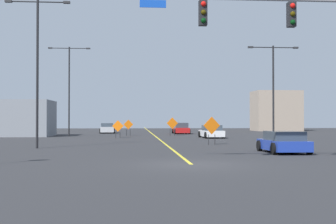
% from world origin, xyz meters
% --- Properties ---
extents(ground, '(149.40, 149.40, 0.00)m').
position_xyz_m(ground, '(0.00, 0.00, 0.00)').
color(ground, '#2D2D30').
extents(road_centre_stripe, '(0.16, 83.00, 0.01)m').
position_xyz_m(road_centre_stripe, '(0.00, 41.50, 0.00)').
color(road_centre_stripe, yellow).
rests_on(road_centre_stripe, ground).
extents(traffic_signal_assembly, '(11.53, 0.44, 7.44)m').
position_xyz_m(traffic_signal_assembly, '(4.40, -0.01, 5.57)').
color(traffic_signal_assembly, gray).
rests_on(traffic_signal_assembly, ground).
extents(street_lamp_near_left, '(4.38, 0.24, 8.18)m').
position_xyz_m(street_lamp_near_left, '(9.49, 18.71, 4.91)').
color(street_lamp_near_left, black).
rests_on(street_lamp_near_left, ground).
extents(street_lamp_mid_left, '(4.17, 0.24, 9.70)m').
position_xyz_m(street_lamp_mid_left, '(-8.66, 11.04, 5.68)').
color(street_lamp_mid_left, black).
rests_on(street_lamp_mid_left, ground).
extents(street_lamp_far_left, '(4.59, 0.24, 9.90)m').
position_xyz_m(street_lamp_far_left, '(-9.53, 31.37, 5.82)').
color(street_lamp_far_left, black).
rests_on(street_lamp_far_left, ground).
extents(construction_sign_left_shoulder, '(1.16, 0.19, 1.79)m').
position_xyz_m(construction_sign_left_shoulder, '(-3.99, 26.82, 1.12)').
color(construction_sign_left_shoulder, orange).
rests_on(construction_sign_left_shoulder, ground).
extents(construction_sign_median_near, '(1.28, 0.32, 2.08)m').
position_xyz_m(construction_sign_median_near, '(3.36, 14.17, 1.32)').
color(construction_sign_median_near, orange).
rests_on(construction_sign_median_near, ground).
extents(construction_sign_right_lane, '(1.31, 0.25, 2.10)m').
position_xyz_m(construction_sign_right_lane, '(2.00, 32.17, 1.33)').
color(construction_sign_right_lane, orange).
rests_on(construction_sign_right_lane, ground).
extents(construction_sign_right_shoulder, '(1.09, 0.18, 1.84)m').
position_xyz_m(construction_sign_right_shoulder, '(-3.01, 32.21, 1.17)').
color(construction_sign_right_shoulder, orange).
rests_on(construction_sign_right_shoulder, ground).
extents(car_red_mid, '(2.06, 4.39, 1.43)m').
position_xyz_m(car_red_mid, '(3.71, 39.04, 0.67)').
color(car_red_mid, red).
rests_on(car_red_mid, ground).
extents(car_blue_approaching, '(2.15, 3.97, 1.22)m').
position_xyz_m(car_blue_approaching, '(6.00, 6.02, 0.59)').
color(car_blue_approaching, '#1E389E').
rests_on(car_blue_approaching, ground).
extents(car_white_distant, '(2.18, 4.44, 1.30)m').
position_xyz_m(car_white_distant, '(5.45, 26.17, 0.62)').
color(car_white_distant, white).
rests_on(car_white_distant, ground).
extents(car_silver_passing, '(2.22, 4.64, 1.36)m').
position_xyz_m(car_silver_passing, '(-6.01, 42.78, 0.65)').
color(car_silver_passing, '#B7BABF').
rests_on(car_silver_passing, ground).
extents(roadside_building_west, '(7.76, 6.14, 3.99)m').
position_xyz_m(roadside_building_west, '(-15.41, 32.23, 2.00)').
color(roadside_building_west, gray).
rests_on(roadside_building_west, ground).
extents(roadside_building_east, '(7.34, 5.36, 6.49)m').
position_xyz_m(roadside_building_east, '(20.84, 52.82, 3.25)').
color(roadside_building_east, gray).
rests_on(roadside_building_east, ground).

